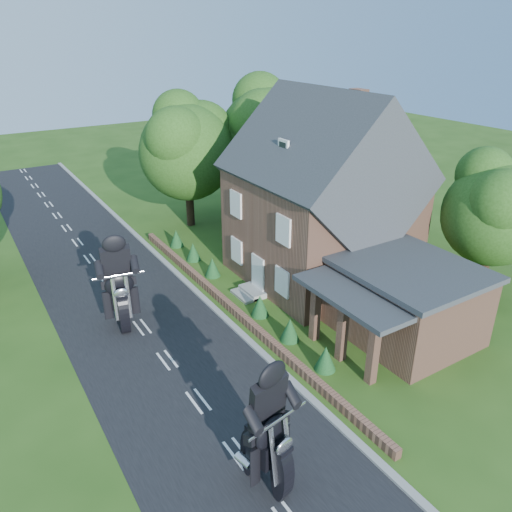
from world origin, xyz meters
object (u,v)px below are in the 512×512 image
house (322,202)px  annex (404,300)px  garden_wall (232,308)px  motorcycle_lead (267,467)px  motorcycle_follow (123,313)px

house → annex: (-0.62, -6.80, -2.58)m
garden_wall → motorcycle_lead: bearing=-113.6°
house → motorcycle_follow: size_ratio=6.77×
house → annex: 7.30m
house → motorcycle_follow: bearing=177.0°
motorcycle_lead → motorcycle_follow: motorcycle_follow is taller
annex → motorcycle_lead: bearing=-159.1°
annex → motorcycle_follow: (-10.53, 7.38, -1.06)m
garden_wall → motorcycle_follow: bearing=162.3°
garden_wall → motorcycle_follow: 5.24m
garden_wall → annex: annex is taller
annex → motorcycle_lead: size_ratio=4.69×
house → garden_wall: bearing=-170.8°
garden_wall → house: bearing=9.2°
house → motorcycle_lead: 15.19m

